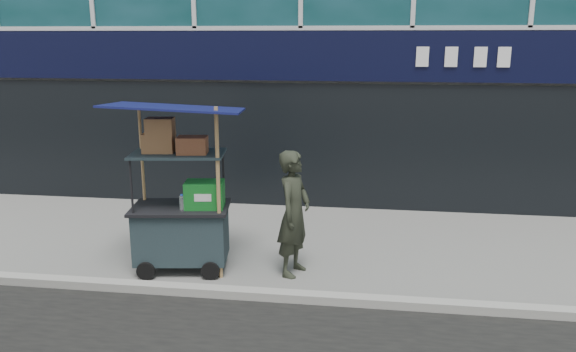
# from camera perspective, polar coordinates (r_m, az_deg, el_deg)

# --- Properties ---
(ground) EXTENTS (80.00, 80.00, 0.00)m
(ground) POSITION_cam_1_polar(r_m,az_deg,el_deg) (7.50, -2.35, -11.70)
(ground) COLOR slate
(ground) RESTS_ON ground
(curb) EXTENTS (80.00, 0.18, 0.12)m
(curb) POSITION_cam_1_polar(r_m,az_deg,el_deg) (7.29, -2.64, -11.95)
(curb) COLOR #9A9991
(curb) RESTS_ON ground
(vendor_cart) EXTENTS (1.95, 1.50, 2.42)m
(vendor_cart) POSITION_cam_1_polar(r_m,az_deg,el_deg) (8.04, -10.72, -3.63)
(vendor_cart) COLOR #1A292C
(vendor_cart) RESTS_ON ground
(vendor_man) EXTENTS (0.59, 0.74, 1.76)m
(vendor_man) POSITION_cam_1_polar(r_m,az_deg,el_deg) (7.74, 0.61, -3.82)
(vendor_man) COLOR #262A1F
(vendor_man) RESTS_ON ground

